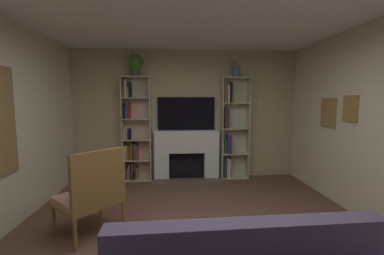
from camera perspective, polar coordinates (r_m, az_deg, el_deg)
wall_back_accent at (r=5.39m, az=-1.32°, el=2.86°), size 4.75×0.06×2.67m
fireplace at (r=5.34m, az=-1.21°, el=-5.75°), size 1.43×0.54×1.02m
tv at (r=5.33m, az=-1.29°, el=3.12°), size 1.18×0.06×0.68m
bookshelf_left at (r=5.35m, az=-12.81°, el=-1.12°), size 0.57×0.27×2.11m
bookshelf_right at (r=5.42m, az=8.76°, el=-0.39°), size 0.57×0.26×2.11m
potted_plant at (r=5.30m, az=-12.56°, el=13.78°), size 0.30×0.30×0.43m
vase_with_flowers at (r=5.38m, az=9.82°, el=12.37°), size 0.16×0.16×0.41m
armchair at (r=3.40m, az=-21.39°, el=-13.46°), size 0.88×0.88×1.07m
coffee_table at (r=2.50m, az=8.35°, el=-25.61°), size 0.95×0.54×0.37m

